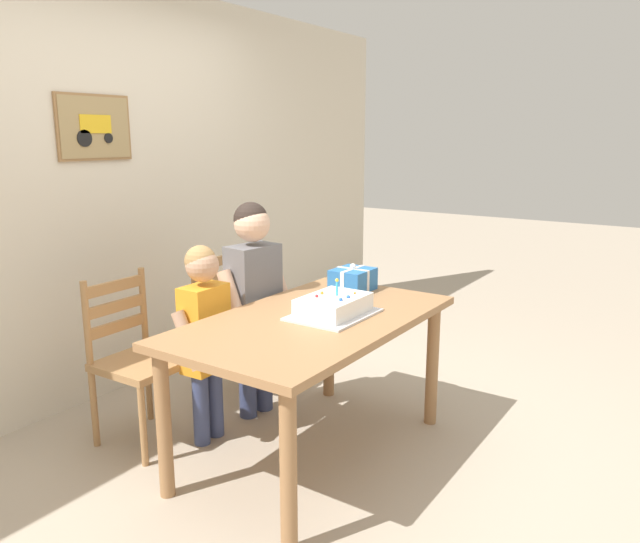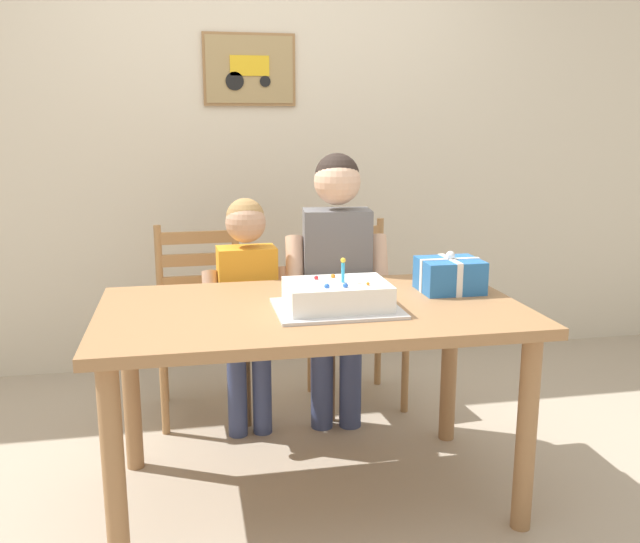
{
  "view_description": "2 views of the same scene",
  "coord_description": "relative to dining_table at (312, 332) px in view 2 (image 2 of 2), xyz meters",
  "views": [
    {
      "loc": [
        -2.4,
        -1.67,
        1.65
      ],
      "look_at": [
        0.06,
        0.0,
        0.98
      ],
      "focal_mm": 34.14,
      "sensor_mm": 36.0,
      "label": 1
    },
    {
      "loc": [
        -0.43,
        -2.35,
        1.41
      ],
      "look_at": [
        0.06,
        0.17,
        0.85
      ],
      "focal_mm": 38.21,
      "sensor_mm": 36.0,
      "label": 2
    }
  ],
  "objects": [
    {
      "name": "ground_plane",
      "position": [
        0.0,
        0.0,
        -0.66
      ],
      "size": [
        20.0,
        20.0,
        0.0
      ],
      "primitive_type": "plane",
      "color": "tan"
    },
    {
      "name": "back_wall",
      "position": [
        -0.0,
        1.6,
        0.64
      ],
      "size": [
        6.4,
        0.11,
        2.6
      ],
      "color": "beige",
      "rests_on": "ground"
    },
    {
      "name": "dining_table",
      "position": [
        0.0,
        0.0,
        0.0
      ],
      "size": [
        1.54,
        0.87,
        0.76
      ],
      "color": "#9E7047",
      "rests_on": "ground"
    },
    {
      "name": "birthday_cake",
      "position": [
        0.08,
        -0.07,
        0.15
      ],
      "size": [
        0.44,
        0.34,
        0.19
      ],
      "color": "silver",
      "rests_on": "dining_table"
    },
    {
      "name": "gift_box_red_large",
      "position": [
        0.57,
        0.12,
        0.16
      ],
      "size": [
        0.24,
        0.21,
        0.16
      ],
      "color": "#286BB7",
      "rests_on": "dining_table"
    },
    {
      "name": "chair_left",
      "position": [
        -0.39,
        0.89,
        -0.19
      ],
      "size": [
        0.43,
        0.43,
        0.92
      ],
      "color": "#A87A4C",
      "rests_on": "ground"
    },
    {
      "name": "chair_right",
      "position": [
        0.38,
        0.89,
        -0.19
      ],
      "size": [
        0.45,
        0.45,
        0.92
      ],
      "color": "#A87A4C",
      "rests_on": "ground"
    },
    {
      "name": "child_older",
      "position": [
        0.22,
        0.57,
        0.12
      ],
      "size": [
        0.48,
        0.28,
        1.28
      ],
      "color": "#38426B",
      "rests_on": "ground"
    },
    {
      "name": "child_younger",
      "position": [
        -0.19,
        0.57,
        0.0
      ],
      "size": [
        0.4,
        0.23,
        1.09
      ],
      "color": "#38426B",
      "rests_on": "ground"
    }
  ]
}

